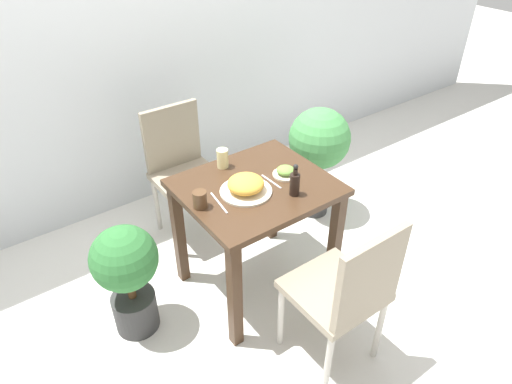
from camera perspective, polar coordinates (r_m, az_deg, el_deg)
ground_plane at (r=2.97m, az=-0.00°, el=-11.06°), size 16.00×16.00×0.00m
wall_back at (r=3.31m, az=-14.07°, el=19.35°), size 8.00×0.05×2.60m
dining_table at (r=2.57m, az=-0.00°, el=-1.68°), size 0.81×0.71×0.74m
chair_near at (r=2.24m, az=11.30°, el=-11.96°), size 0.42×0.42×0.92m
chair_far at (r=3.11m, az=-9.22°, el=3.25°), size 0.42×0.42×0.92m
food_plate at (r=2.40m, az=-1.28°, el=0.82°), size 0.28×0.28×0.10m
side_plate at (r=2.56m, az=3.70°, el=2.54°), size 0.14×0.14×0.06m
drink_cup at (r=2.31m, az=-7.05°, el=-0.91°), size 0.07×0.07×0.09m
juice_glass at (r=2.62m, az=-4.21°, el=4.22°), size 0.07×0.07×0.11m
sauce_bottle at (r=2.38m, az=4.87°, el=1.12°), size 0.05×0.05×0.18m
fork_utensil at (r=2.35m, az=-4.66°, el=-1.36°), size 0.04×0.20×0.00m
spoon_utensil at (r=2.51m, az=1.92°, el=1.32°), size 0.01×0.17×0.00m
potted_plant_left at (r=2.52m, az=-15.81°, el=-9.58°), size 0.35×0.35×0.69m
potted_plant_right at (r=3.25m, az=7.86°, el=5.63°), size 0.43×0.43×0.84m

